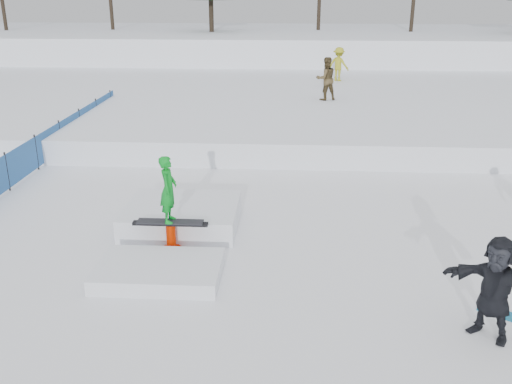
# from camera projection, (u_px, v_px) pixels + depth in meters

# --- Properties ---
(ground) EXTENTS (120.00, 120.00, 0.00)m
(ground) POSITION_uv_depth(u_px,v_px,m) (224.00, 280.00, 11.02)
(ground) COLOR white
(snow_berm) EXTENTS (60.00, 14.00, 2.40)m
(snow_berm) POSITION_uv_depth(u_px,v_px,m) (274.00, 49.00, 38.71)
(snow_berm) COLOR white
(snow_berm) RESTS_ON ground
(snow_midrise) EXTENTS (50.00, 18.00, 0.80)m
(snow_midrise) POSITION_uv_depth(u_px,v_px,m) (264.00, 100.00, 25.87)
(snow_midrise) COLOR white
(snow_midrise) RESTS_ON ground
(safety_fence) EXTENTS (0.05, 16.00, 1.10)m
(safety_fence) POSITION_uv_depth(u_px,v_px,m) (36.00, 152.00, 17.38)
(safety_fence) COLOR #28599A
(safety_fence) RESTS_ON ground
(walker_olive) EXTENTS (1.03, 0.91, 1.76)m
(walker_olive) POSITION_uv_depth(u_px,v_px,m) (326.00, 79.00, 23.54)
(walker_olive) COLOR #4A3C22
(walker_olive) RESTS_ON snow_midrise
(walker_ygreen) EXTENTS (1.22, 1.06, 1.64)m
(walker_ygreen) POSITION_uv_depth(u_px,v_px,m) (339.00, 64.00, 28.22)
(walker_ygreen) COLOR #A4A31E
(walker_ygreen) RESTS_ON snow_midrise
(spectator_dark) EXTENTS (1.55, 1.48, 1.76)m
(spectator_dark) POSITION_uv_depth(u_px,v_px,m) (495.00, 288.00, 8.99)
(spectator_dark) COLOR black
(spectator_dark) RESTS_ON ground
(jib_rail_feature) EXTENTS (2.60, 4.40, 2.11)m
(jib_rail_feature) POSITION_uv_depth(u_px,v_px,m) (176.00, 227.00, 12.68)
(jib_rail_feature) COLOR white
(jib_rail_feature) RESTS_ON ground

